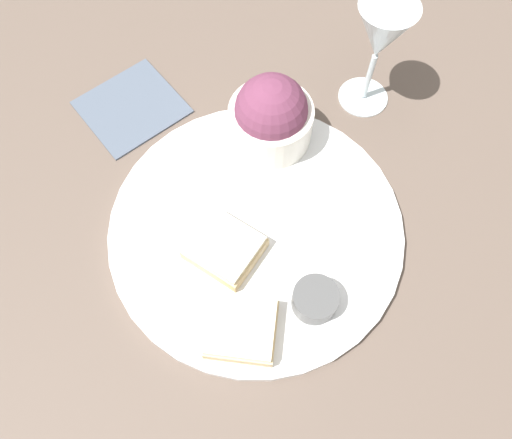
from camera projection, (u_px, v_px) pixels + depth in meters
The scene contains 8 objects.
ground_plane at pixel (256, 231), 0.62m from camera, with size 4.00×4.00×0.00m, color brown.
dinner_plate at pixel (256, 229), 0.61m from camera, with size 0.36×0.36×0.01m.
salad_bowl at pixel (271, 116), 0.62m from camera, with size 0.11×0.11×0.10m.
sauce_ramekin at pixel (315, 299), 0.55m from camera, with size 0.05×0.05×0.03m.
cheese_toast_near at pixel (225, 247), 0.58m from camera, with size 0.09×0.09×0.03m.
cheese_toast_far at pixel (242, 329), 0.54m from camera, with size 0.09×0.08×0.03m.
wine_glass at pixel (381, 37), 0.60m from camera, with size 0.07×0.07×0.16m.
napkin at pixel (131, 106), 0.69m from camera, with size 0.17×0.17×0.01m.
Camera 1 is at (0.07, -0.24, 0.56)m, focal length 35.00 mm.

